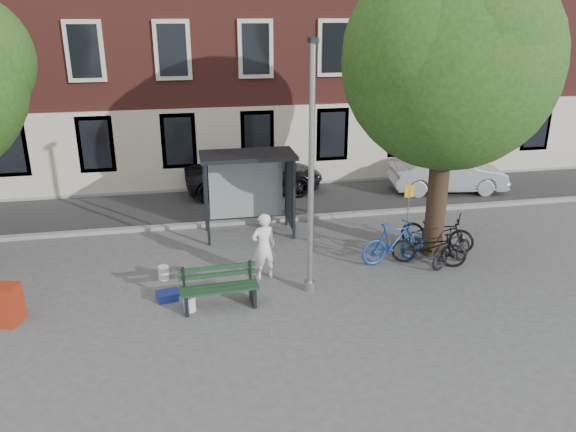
{
  "coord_description": "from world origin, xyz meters",
  "views": [
    {
      "loc": [
        -2.99,
        -12.31,
        6.68
      ],
      "look_at": [
        -0.22,
        1.69,
        1.4
      ],
      "focal_mm": 35.0,
      "sensor_mm": 36.0,
      "label": 1
    }
  ],
  "objects_px": {
    "bench": "(219,289)",
    "bike_a": "(429,247)",
    "painter": "(264,246)",
    "bike_c": "(437,231)",
    "bus_shelter": "(260,174)",
    "car_silver": "(448,173)",
    "notice_sign": "(409,201)",
    "bike_d": "(452,249)",
    "car_dark": "(254,173)",
    "lamppost": "(311,185)",
    "bike_b": "(394,242)"
  },
  "relations": [
    {
      "from": "bike_b",
      "to": "car_dark",
      "type": "relative_size",
      "value": 0.38
    },
    {
      "from": "lamppost",
      "to": "notice_sign",
      "type": "distance_m",
      "value": 4.92
    },
    {
      "from": "bike_c",
      "to": "bike_d",
      "type": "xyz_separation_m",
      "value": [
        -0.11,
        -1.17,
        -0.05
      ]
    },
    {
      "from": "car_dark",
      "to": "notice_sign",
      "type": "distance_m",
      "value": 6.89
    },
    {
      "from": "car_dark",
      "to": "car_silver",
      "type": "height_order",
      "value": "car_dark"
    },
    {
      "from": "bike_a",
      "to": "bike_b",
      "type": "bearing_deg",
      "value": 93.34
    },
    {
      "from": "bus_shelter",
      "to": "bench",
      "type": "height_order",
      "value": "bus_shelter"
    },
    {
      "from": "painter",
      "to": "bike_b",
      "type": "distance_m",
      "value": 3.73
    },
    {
      "from": "bike_d",
      "to": "car_dark",
      "type": "xyz_separation_m",
      "value": [
        -4.4,
        7.74,
        0.23
      ]
    },
    {
      "from": "bench",
      "to": "bike_c",
      "type": "height_order",
      "value": "bike_c"
    },
    {
      "from": "painter",
      "to": "car_silver",
      "type": "relative_size",
      "value": 0.41
    },
    {
      "from": "bike_c",
      "to": "car_silver",
      "type": "distance_m",
      "value": 5.84
    },
    {
      "from": "car_silver",
      "to": "lamppost",
      "type": "bearing_deg",
      "value": 141.94
    },
    {
      "from": "bus_shelter",
      "to": "bike_b",
      "type": "distance_m",
      "value": 4.59
    },
    {
      "from": "bike_d",
      "to": "car_silver",
      "type": "bearing_deg",
      "value": -52.72
    },
    {
      "from": "bench",
      "to": "bike_b",
      "type": "xyz_separation_m",
      "value": [
        4.98,
        1.56,
        0.16
      ]
    },
    {
      "from": "bus_shelter",
      "to": "bike_d",
      "type": "height_order",
      "value": "bus_shelter"
    },
    {
      "from": "painter",
      "to": "car_silver",
      "type": "height_order",
      "value": "painter"
    },
    {
      "from": "bus_shelter",
      "to": "car_silver",
      "type": "bearing_deg",
      "value": 20.14
    },
    {
      "from": "bus_shelter",
      "to": "bike_d",
      "type": "bearing_deg",
      "value": -35.82
    },
    {
      "from": "bike_a",
      "to": "bike_c",
      "type": "height_order",
      "value": "bike_c"
    },
    {
      "from": "lamppost",
      "to": "bike_c",
      "type": "xyz_separation_m",
      "value": [
        4.28,
        1.83,
        -2.23
      ]
    },
    {
      "from": "notice_sign",
      "to": "bike_a",
      "type": "bearing_deg",
      "value": -93.73
    },
    {
      "from": "bus_shelter",
      "to": "bike_b",
      "type": "relative_size",
      "value": 1.43
    },
    {
      "from": "bike_a",
      "to": "bike_d",
      "type": "bearing_deg",
      "value": -82.47
    },
    {
      "from": "bench",
      "to": "bike_b",
      "type": "bearing_deg",
      "value": 14.24
    },
    {
      "from": "bike_d",
      "to": "notice_sign",
      "type": "bearing_deg",
      "value": -16.02
    },
    {
      "from": "bench",
      "to": "bike_a",
      "type": "height_order",
      "value": "bike_a"
    },
    {
      "from": "bike_d",
      "to": "notice_sign",
      "type": "distance_m",
      "value": 2.28
    },
    {
      "from": "bench",
      "to": "bike_a",
      "type": "xyz_separation_m",
      "value": [
        5.86,
        1.21,
        0.09
      ]
    },
    {
      "from": "painter",
      "to": "bike_c",
      "type": "height_order",
      "value": "painter"
    },
    {
      "from": "bike_d",
      "to": "car_silver",
      "type": "height_order",
      "value": "car_silver"
    },
    {
      "from": "car_dark",
      "to": "bike_b",
      "type": "bearing_deg",
      "value": -158.28
    },
    {
      "from": "bike_b",
      "to": "bike_d",
      "type": "relative_size",
      "value": 1.18
    },
    {
      "from": "lamppost",
      "to": "bench",
      "type": "xyz_separation_m",
      "value": [
        -2.29,
        -0.36,
        -2.34
      ]
    },
    {
      "from": "notice_sign",
      "to": "bike_b",
      "type": "bearing_deg",
      "value": -122.34
    },
    {
      "from": "bench",
      "to": "bike_c",
      "type": "distance_m",
      "value": 6.93
    },
    {
      "from": "bike_d",
      "to": "notice_sign",
      "type": "height_order",
      "value": "notice_sign"
    },
    {
      "from": "bike_a",
      "to": "bike_c",
      "type": "relative_size",
      "value": 0.95
    },
    {
      "from": "lamppost",
      "to": "bike_a",
      "type": "bearing_deg",
      "value": 13.35
    },
    {
      "from": "bus_shelter",
      "to": "notice_sign",
      "type": "distance_m",
      "value": 4.59
    },
    {
      "from": "lamppost",
      "to": "car_dark",
      "type": "xyz_separation_m",
      "value": [
        -0.23,
        8.4,
        -2.05
      ]
    },
    {
      "from": "bus_shelter",
      "to": "car_dark",
      "type": "height_order",
      "value": "bus_shelter"
    },
    {
      "from": "painter",
      "to": "notice_sign",
      "type": "relative_size",
      "value": 1.05
    },
    {
      "from": "notice_sign",
      "to": "car_dark",
      "type": "bearing_deg",
      "value": 126.33
    },
    {
      "from": "bus_shelter",
      "to": "painter",
      "type": "xyz_separation_m",
      "value": [
        -0.41,
        -3.2,
        -1.02
      ]
    },
    {
      "from": "bus_shelter",
      "to": "bench",
      "type": "xyz_separation_m",
      "value": [
        -1.69,
        -4.47,
        -1.48
      ]
    },
    {
      "from": "lamppost",
      "to": "car_silver",
      "type": "xyz_separation_m",
      "value": [
        7.11,
        6.94,
        -2.06
      ]
    },
    {
      "from": "bench",
      "to": "car_silver",
      "type": "bearing_deg",
      "value": 34.63
    },
    {
      "from": "painter",
      "to": "bike_a",
      "type": "relative_size",
      "value": 0.89
    }
  ]
}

